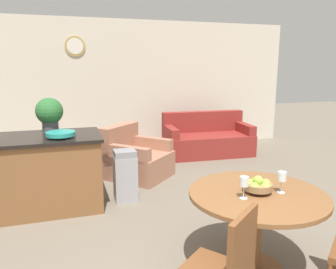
{
  "coord_description": "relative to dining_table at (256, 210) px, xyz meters",
  "views": [
    {
      "loc": [
        -0.91,
        -1.4,
        1.77
      ],
      "look_at": [
        0.3,
        2.43,
        0.92
      ],
      "focal_mm": 35.0,
      "sensor_mm": 36.0,
      "label": 1
    }
  ],
  "objects": [
    {
      "name": "wine_glass_left",
      "position": [
        -0.18,
        -0.08,
        0.3
      ],
      "size": [
        0.07,
        0.07,
        0.18
      ],
      "color": "silver",
      "rests_on": "dining_table"
    },
    {
      "name": "dining_table",
      "position": [
        0.0,
        0.0,
        0.0
      ],
      "size": [
        1.16,
        1.16,
        0.72
      ],
      "color": "brown",
      "rests_on": "ground_plane"
    },
    {
      "name": "armchair",
      "position": [
        -0.47,
        2.78,
        -0.28
      ],
      "size": [
        1.24,
        1.24,
        0.82
      ],
      "rotation": [
        0.0,
        0.0,
        0.77
      ],
      "color": "#A87056",
      "rests_on": "ground_plane"
    },
    {
      "name": "dining_chair_near_left",
      "position": [
        -0.59,
        -0.56,
        -0.07
      ],
      "size": [
        0.59,
        0.59,
        0.9
      ],
      "rotation": [
        0.0,
        0.0,
        6.95
      ],
      "color": "brown",
      "rests_on": "ground_plane"
    },
    {
      "name": "trash_bin",
      "position": [
        -0.8,
        1.87,
        -0.22
      ],
      "size": [
        0.29,
        0.26,
        0.69
      ],
      "color": "#9E9EA3",
      "rests_on": "ground_plane"
    },
    {
      "name": "wall_back",
      "position": [
        -0.59,
        4.62,
        0.79
      ],
      "size": [
        8.0,
        0.09,
        2.7
      ],
      "color": "beige",
      "rests_on": "ground_plane"
    },
    {
      "name": "wine_glass_right",
      "position": [
        0.18,
        -0.06,
        0.3
      ],
      "size": [
        0.07,
        0.07,
        0.18
      ],
      "color": "silver",
      "rests_on": "dining_table"
    },
    {
      "name": "potted_plant",
      "position": [
        -1.7,
        2.14,
        0.62
      ],
      "size": [
        0.34,
        0.34,
        0.44
      ],
      "color": "#4C4C51",
      "rests_on": "kitchen_island"
    },
    {
      "name": "teal_bowl",
      "position": [
        -1.57,
        1.76,
        0.42
      ],
      "size": [
        0.34,
        0.34,
        0.07
      ],
      "color": "teal",
      "rests_on": "kitchen_island"
    },
    {
      "name": "couch",
      "position": [
        1.21,
        3.7,
        -0.27
      ],
      "size": [
        1.77,
        0.96,
        0.84
      ],
      "rotation": [
        0.0,
        0.0,
        -0.06
      ],
      "color": "maroon",
      "rests_on": "ground_plane"
    },
    {
      "name": "fruit_bowl",
      "position": [
        0.0,
        0.0,
        0.23
      ],
      "size": [
        0.24,
        0.24,
        0.15
      ],
      "color": "olive",
      "rests_on": "dining_table"
    },
    {
      "name": "kitchen_island",
      "position": [
        -1.78,
        1.92,
        -0.09
      ],
      "size": [
        1.35,
        0.87,
        0.93
      ],
      "color": "brown",
      "rests_on": "ground_plane"
    }
  ]
}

